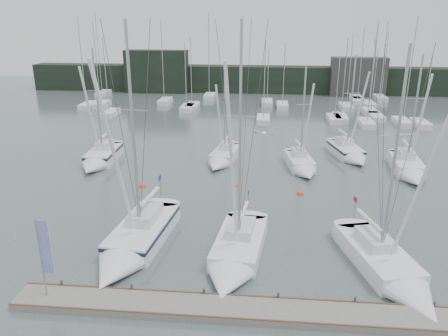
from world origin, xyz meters
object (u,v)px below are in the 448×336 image
object	(u,v)px
buoy_a	(239,186)
buoy_c	(142,186)
buoy_b	(300,194)
sailboat_mid_d	(350,154)
sailboat_mid_a	(100,159)
dock_banner	(44,251)
sailboat_near_center	(234,259)
sailboat_mid_c	(302,166)
sailboat_near_right	(394,274)
sailboat_mid_b	(222,159)
sailboat_mid_e	(409,170)
sailboat_near_left	(132,245)

from	to	relation	value
buoy_a	buoy_c	xyz separation A→B (m)	(-8.66, -0.95, 0.00)
buoy_b	buoy_c	world-z (taller)	buoy_c
sailboat_mid_d	buoy_b	distance (m)	11.80
sailboat_mid_d	sailboat_mid_a	bearing A→B (deg)	176.00
sailboat_mid_d	dock_banner	bearing A→B (deg)	-141.01
sailboat_near_center	sailboat_mid_c	distance (m)	18.49
sailboat_near_right	sailboat_mid_b	size ratio (longest dim) A/B	1.39
sailboat_mid_b	sailboat_mid_e	world-z (taller)	sailboat_mid_e
sailboat_mid_e	sailboat_near_right	bearing A→B (deg)	-104.94
sailboat_near_center	dock_banner	size ratio (longest dim) A/B	3.38
sailboat_mid_c	buoy_c	world-z (taller)	sailboat_mid_c
sailboat_mid_a	sailboat_mid_c	xyz separation A→B (m)	(20.53, -0.07, -0.09)
sailboat_near_center	buoy_c	world-z (taller)	sailboat_near_center
sailboat_near_left	buoy_b	size ratio (longest dim) A/B	25.13
sailboat_near_right	sailboat_mid_d	size ratio (longest dim) A/B	1.24
sailboat_mid_c	sailboat_mid_b	bearing A→B (deg)	159.09
sailboat_mid_a	buoy_b	distance (m)	20.83
sailboat_mid_a	buoy_a	size ratio (longest dim) A/B	22.49
sailboat_mid_b	sailboat_near_right	bearing A→B (deg)	-49.98
sailboat_near_center	sailboat_mid_d	bearing A→B (deg)	70.53
sailboat_mid_e	buoy_b	distance (m)	11.99
sailboat_near_center	sailboat_mid_c	bearing A→B (deg)	79.51
sailboat_mid_a	sailboat_mid_c	world-z (taller)	sailboat_mid_a
dock_banner	sailboat_near_left	bearing A→B (deg)	65.05
sailboat_mid_b	buoy_b	xyz separation A→B (m)	(7.51, -7.50, -0.51)
sailboat_mid_b	buoy_b	bearing A→B (deg)	-35.58
sailboat_near_left	buoy_c	world-z (taller)	sailboat_near_left
sailboat_near_center	sailboat_mid_e	bearing A→B (deg)	54.81
buoy_a	buoy_b	world-z (taller)	buoy_b
sailboat_near_left	sailboat_mid_d	world-z (taller)	sailboat_near_left
sailboat_mid_d	sailboat_mid_e	size ratio (longest dim) A/B	0.95
sailboat_mid_c	sailboat_mid_e	bearing A→B (deg)	-10.92
buoy_b	buoy_c	bearing A→B (deg)	178.27
sailboat_mid_e	buoy_c	size ratio (longest dim) A/B	19.01
sailboat_near_right	sailboat_mid_c	world-z (taller)	sailboat_near_right
sailboat_near_left	sailboat_near_right	bearing A→B (deg)	0.08
sailboat_mid_c	sailboat_mid_d	size ratio (longest dim) A/B	0.93
sailboat_near_center	buoy_a	size ratio (longest dim) A/B	28.17
sailboat_near_right	dock_banner	xyz separation A→B (m)	(-18.84, -3.58, 2.58)
sailboat_mid_e	buoy_c	xyz separation A→B (m)	(-24.66, -5.08, -0.58)
sailboat_near_center	sailboat_mid_b	xyz separation A→B (m)	(-2.65, 19.36, -0.01)
sailboat_mid_e	buoy_c	distance (m)	25.18
sailboat_mid_a	sailboat_mid_b	bearing A→B (deg)	6.22
sailboat_mid_c	sailboat_mid_d	xyz separation A→B (m)	(5.35, 4.38, 0.03)
sailboat_near_center	sailboat_mid_b	bearing A→B (deg)	104.33
buoy_b	sailboat_near_right	bearing A→B (deg)	-70.75
buoy_c	sailboat_mid_c	bearing A→B (deg)	20.31
sailboat_mid_c	sailboat_mid_e	xyz separation A→B (m)	(10.07, -0.31, 0.04)
buoy_b	sailboat_mid_d	bearing A→B (deg)	59.91
sailboat_near_left	sailboat_mid_e	world-z (taller)	sailboat_near_left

